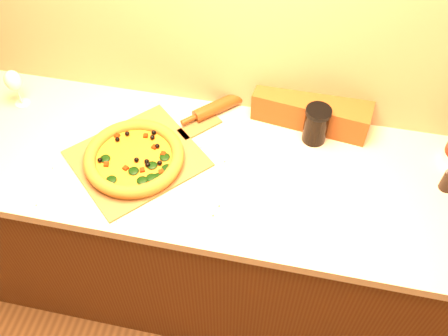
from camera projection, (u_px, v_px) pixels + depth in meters
cabinet at (215, 235)px, 2.15m from camera, size 2.80×0.65×0.86m
countertop at (213, 169)px, 1.80m from camera, size 2.84×0.68×0.04m
pizza_peel at (141, 156)px, 1.81m from camera, size 0.56×0.57×0.01m
pizza at (134, 158)px, 1.77m from camera, size 0.36×0.36×0.05m
rolling_pin at (224, 104)px, 1.95m from camera, size 0.28×0.28×0.05m
bread_bag at (312, 109)px, 1.88m from camera, size 0.45×0.20×0.12m
wine_glass at (13, 81)px, 1.90m from camera, size 0.07×0.07×0.16m
dark_jar at (316, 125)px, 1.81m from camera, size 0.09×0.09×0.15m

